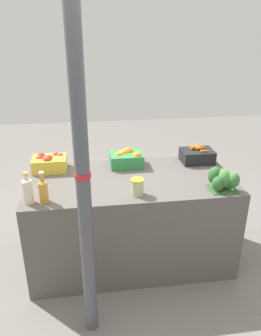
{
  "coord_description": "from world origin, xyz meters",
  "views": [
    {
      "loc": [
        -0.37,
        -2.6,
        2.11
      ],
      "look_at": [
        0.0,
        0.0,
        0.96
      ],
      "focal_mm": 35.0,
      "sensor_mm": 36.0,
      "label": 1
    }
  ],
  "objects_px": {
    "juice_bottle_cloudy": "(28,190)",
    "apple_crate": "(49,162)",
    "juice_bottle_amber": "(43,190)",
    "support_pole": "(84,191)",
    "orange_crate": "(126,158)",
    "pickle_jar": "(137,187)",
    "broccoli_pile": "(222,179)",
    "carrot_crate": "(197,155)"
  },
  "relations": [
    {
      "from": "broccoli_pile",
      "to": "pickle_jar",
      "type": "distance_m",
      "value": 0.7
    },
    {
      "from": "apple_crate",
      "to": "broccoli_pile",
      "type": "bearing_deg",
      "value": -22.69
    },
    {
      "from": "apple_crate",
      "to": "carrot_crate",
      "type": "height_order",
      "value": "carrot_crate"
    },
    {
      "from": "orange_crate",
      "to": "apple_crate",
      "type": "bearing_deg",
      "value": -179.89
    },
    {
      "from": "orange_crate",
      "to": "pickle_jar",
      "type": "relative_size",
      "value": 2.28
    },
    {
      "from": "juice_bottle_cloudy",
      "to": "apple_crate",
      "type": "bearing_deg",
      "value": 80.54
    },
    {
      "from": "apple_crate",
      "to": "orange_crate",
      "type": "xyz_separation_m",
      "value": [
        0.72,
        0.0,
        -0.0
      ]
    },
    {
      "from": "support_pole",
      "to": "juice_bottle_amber",
      "type": "distance_m",
      "value": 0.58
    },
    {
      "from": "apple_crate",
      "to": "broccoli_pile",
      "type": "distance_m",
      "value": 1.56
    },
    {
      "from": "orange_crate",
      "to": "pickle_jar",
      "type": "xyz_separation_m",
      "value": [
        0.01,
        -0.6,
        -0.01
      ]
    },
    {
      "from": "juice_bottle_cloudy",
      "to": "juice_bottle_amber",
      "type": "height_order",
      "value": "juice_bottle_cloudy"
    },
    {
      "from": "apple_crate",
      "to": "juice_bottle_amber",
      "type": "distance_m",
      "value": 0.62
    },
    {
      "from": "juice_bottle_amber",
      "to": "pickle_jar",
      "type": "xyz_separation_m",
      "value": [
        0.73,
        0.02,
        -0.03
      ]
    },
    {
      "from": "support_pole",
      "to": "juice_bottle_amber",
      "type": "xyz_separation_m",
      "value": [
        -0.31,
        0.45,
        -0.2
      ]
    },
    {
      "from": "apple_crate",
      "to": "juice_bottle_cloudy",
      "type": "height_order",
      "value": "juice_bottle_cloudy"
    },
    {
      "from": "support_pole",
      "to": "juice_bottle_cloudy",
      "type": "relative_size",
      "value": 9.02
    },
    {
      "from": "apple_crate",
      "to": "carrot_crate",
      "type": "xyz_separation_m",
      "value": [
        1.44,
        0.0,
        -0.01
      ]
    },
    {
      "from": "support_pole",
      "to": "orange_crate",
      "type": "xyz_separation_m",
      "value": [
        0.4,
        1.07,
        -0.23
      ]
    },
    {
      "from": "juice_bottle_amber",
      "to": "support_pole",
      "type": "bearing_deg",
      "value": -55.35
    },
    {
      "from": "juice_bottle_cloudy",
      "to": "pickle_jar",
      "type": "distance_m",
      "value": 0.84
    },
    {
      "from": "support_pole",
      "to": "broccoli_pile",
      "type": "bearing_deg",
      "value": 22.55
    },
    {
      "from": "orange_crate",
      "to": "carrot_crate",
      "type": "xyz_separation_m",
      "value": [
        0.71,
        -0.0,
        -0.01
      ]
    },
    {
      "from": "broccoli_pile",
      "to": "juice_bottle_amber",
      "type": "bearing_deg",
      "value": -179.45
    },
    {
      "from": "apple_crate",
      "to": "pickle_jar",
      "type": "xyz_separation_m",
      "value": [
        0.74,
        -0.6,
        -0.01
      ]
    },
    {
      "from": "pickle_jar",
      "to": "support_pole",
      "type": "bearing_deg",
      "value": -131.56
    },
    {
      "from": "broccoli_pile",
      "to": "juice_bottle_amber",
      "type": "height_order",
      "value": "juice_bottle_amber"
    },
    {
      "from": "apple_crate",
      "to": "support_pole",
      "type": "bearing_deg",
      "value": -73.2
    },
    {
      "from": "orange_crate",
      "to": "pickle_jar",
      "type": "bearing_deg",
      "value": -88.66
    },
    {
      "from": "apple_crate",
      "to": "carrot_crate",
      "type": "relative_size",
      "value": 1.0
    },
    {
      "from": "orange_crate",
      "to": "pickle_jar",
      "type": "height_order",
      "value": "orange_crate"
    },
    {
      "from": "support_pole",
      "to": "juice_bottle_amber",
      "type": "height_order",
      "value": "support_pole"
    },
    {
      "from": "support_pole",
      "to": "pickle_jar",
      "type": "relative_size",
      "value": 16.99
    },
    {
      "from": "apple_crate",
      "to": "pickle_jar",
      "type": "height_order",
      "value": "apple_crate"
    },
    {
      "from": "carrot_crate",
      "to": "broccoli_pile",
      "type": "bearing_deg",
      "value": -89.35
    },
    {
      "from": "carrot_crate",
      "to": "broccoli_pile",
      "type": "distance_m",
      "value": 0.6
    },
    {
      "from": "apple_crate",
      "to": "pickle_jar",
      "type": "relative_size",
      "value": 2.28
    },
    {
      "from": "juice_bottle_amber",
      "to": "apple_crate",
      "type": "bearing_deg",
      "value": 90.98
    },
    {
      "from": "support_pole",
      "to": "carrot_crate",
      "type": "relative_size",
      "value": 7.45
    },
    {
      "from": "support_pole",
      "to": "apple_crate",
      "type": "distance_m",
      "value": 1.14
    },
    {
      "from": "juice_bottle_amber",
      "to": "carrot_crate",
      "type": "bearing_deg",
      "value": 23.44
    },
    {
      "from": "carrot_crate",
      "to": "pickle_jar",
      "type": "distance_m",
      "value": 0.92
    },
    {
      "from": "broccoli_pile",
      "to": "juice_bottle_cloudy",
      "type": "height_order",
      "value": "juice_bottle_cloudy"
    }
  ]
}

